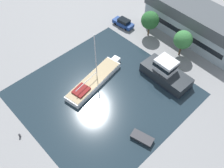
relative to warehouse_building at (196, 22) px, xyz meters
name	(u,v)px	position (x,y,z in m)	size (l,w,h in m)	color
ground_plane	(104,94)	(-1.47, -24.10, -3.35)	(440.00, 440.00, 0.00)	gray
water_canal	(104,94)	(-1.47, -24.10, -3.35)	(25.64, 26.46, 0.01)	#1E2D38
warehouse_building	(196,22)	(0.00, 0.00, 0.00)	(22.17, 8.82, 6.61)	#99A8B2
quay_tree_near_building	(183,40)	(1.59, -6.79, 0.39)	(3.51, 3.51, 5.51)	brown
quay_tree_by_water	(150,20)	(-6.60, -6.58, 0.35)	(3.67, 3.67, 5.55)	brown
parked_car	(123,23)	(-12.40, -8.22, -2.47)	(4.91, 2.30, 1.77)	navy
sailboat_moored	(94,80)	(-4.51, -23.55, -2.78)	(4.93, 13.37, 10.31)	white
motor_cruiser	(166,72)	(3.48, -13.70, -1.83)	(9.24, 4.28, 4.17)	#23282D
small_dinghy	(142,138)	(8.83, -25.77, -3.00)	(3.67, 2.35, 0.67)	#23282D
mooring_bollard	(20,135)	(-4.19, -38.71, -2.94)	(0.33, 0.33, 0.78)	#47474C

